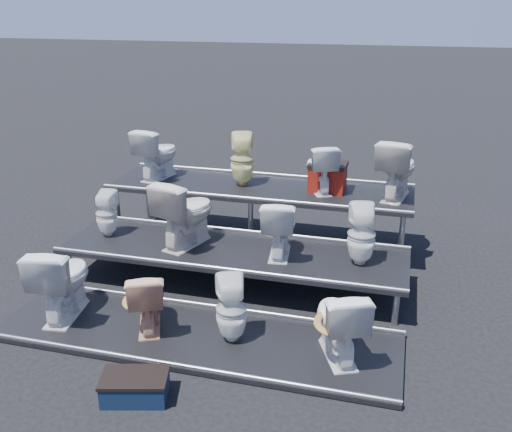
% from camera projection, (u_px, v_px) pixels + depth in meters
% --- Properties ---
extents(ground, '(80.00, 80.00, 0.00)m').
position_uv_depth(ground, '(233.00, 283.00, 7.11)').
color(ground, black).
rests_on(ground, ground).
extents(tier_front, '(4.20, 1.20, 0.06)m').
position_uv_depth(tier_front, '(197.00, 336.00, 5.93)').
color(tier_front, black).
rests_on(tier_front, ground).
extents(tier_mid, '(4.20, 1.20, 0.46)m').
position_uv_depth(tier_mid, '(233.00, 266.00, 7.03)').
color(tier_mid, black).
rests_on(tier_mid, ground).
extents(tier_back, '(4.20, 1.20, 0.86)m').
position_uv_depth(tier_back, '(260.00, 215.00, 8.13)').
color(tier_back, black).
rests_on(tier_back, ground).
extents(toilet_0, '(0.59, 0.90, 0.85)m').
position_uv_depth(toilet_0, '(62.00, 280.00, 6.14)').
color(toilet_0, white).
rests_on(toilet_0, tier_front).
extents(toilet_1, '(0.61, 0.76, 0.68)m').
position_uv_depth(toilet_1, '(147.00, 298.00, 5.93)').
color(toilet_1, '#DCA180').
rests_on(toilet_1, tier_front).
extents(toilet_2, '(0.42, 0.42, 0.70)m').
position_uv_depth(toilet_2, '(231.00, 309.00, 5.70)').
color(toilet_2, white).
rests_on(toilet_2, tier_front).
extents(toilet_3, '(0.69, 0.86, 0.76)m').
position_uv_depth(toilet_3, '(339.00, 321.00, 5.43)').
color(toilet_3, white).
rests_on(toilet_3, tier_front).
extents(toilet_4, '(0.29, 0.29, 0.60)m').
position_uv_depth(toilet_4, '(106.00, 214.00, 7.25)').
color(toilet_4, white).
rests_on(toilet_4, tier_mid).
extents(toilet_5, '(0.69, 0.94, 0.85)m').
position_uv_depth(toilet_5, '(186.00, 212.00, 6.94)').
color(toilet_5, silver).
rests_on(toilet_5, tier_mid).
extents(toilet_6, '(0.48, 0.74, 0.71)m').
position_uv_depth(toilet_6, '(279.00, 227.00, 6.68)').
color(toilet_6, white).
rests_on(toilet_6, tier_mid).
extents(toilet_7, '(0.38, 0.38, 0.71)m').
position_uv_depth(toilet_7, '(362.00, 235.00, 6.45)').
color(toilet_7, white).
rests_on(toilet_7, tier_mid).
extents(toilet_8, '(0.56, 0.80, 0.74)m').
position_uv_depth(toilet_8, '(157.00, 153.00, 8.22)').
color(toilet_8, white).
rests_on(toilet_8, tier_back).
extents(toilet_9, '(0.42, 0.42, 0.74)m').
position_uv_depth(toilet_9, '(242.00, 159.00, 7.91)').
color(toilet_9, '#F0EB9E').
rests_on(toilet_9, tier_back).
extents(toilet_10, '(0.61, 0.74, 0.66)m').
position_uv_depth(toilet_10, '(320.00, 168.00, 7.66)').
color(toilet_10, white).
rests_on(toilet_10, tier_back).
extents(toilet_11, '(0.59, 0.85, 0.80)m').
position_uv_depth(toilet_11, '(397.00, 168.00, 7.39)').
color(toilet_11, silver).
rests_on(toilet_11, tier_back).
extents(red_crate, '(0.49, 0.40, 0.34)m').
position_uv_depth(red_crate, '(327.00, 179.00, 7.74)').
color(red_crate, maroon).
rests_on(red_crate, tier_back).
extents(step_stool, '(0.63, 0.47, 0.20)m').
position_uv_depth(step_stool, '(135.00, 388.00, 5.03)').
color(step_stool, '#0E1B33').
rests_on(step_stool, ground).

